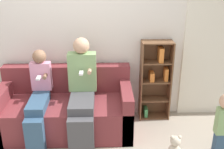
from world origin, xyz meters
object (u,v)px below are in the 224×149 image
Objects in this scene: adult_seated at (82,89)px; teddy_bear at (175,148)px; bookshelf at (155,79)px; couch at (66,110)px; child_seated at (38,97)px; toddler_standing at (224,120)px.

adult_seated is 3.93× the size of teddy_bear.
bookshelf is at bearing 22.41° from adult_seated.
couch is 1.58× the size of child_seated.
adult_seated is at bearing -157.59° from bookshelf.
couch reaches higher than toddler_standing.
adult_seated is 1.14m from bookshelf.
couch is at bearing 157.20° from adult_seated.
teddy_bear is (1.71, -0.56, -0.43)m from child_seated.
couch is at bearing 153.12° from teddy_bear.
couch reaches higher than teddy_bear.
toddler_standing is at bearing -10.88° from child_seated.
adult_seated is 1.10× the size of bookshelf.
child_seated reaches higher than couch.
couch is 2.24× the size of toddler_standing.
bookshelf reaches higher than toddler_standing.
bookshelf reaches higher than teddy_bear.
adult_seated is at bearing 4.31° from child_seated.
adult_seated is at bearing 164.36° from toddler_standing.
teddy_bear is (1.14, -0.60, -0.53)m from adult_seated.
adult_seated reaches higher than bookshelf.
toddler_standing is at bearing 10.52° from teddy_bear.
toddler_standing is (1.74, -0.49, -0.21)m from adult_seated.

